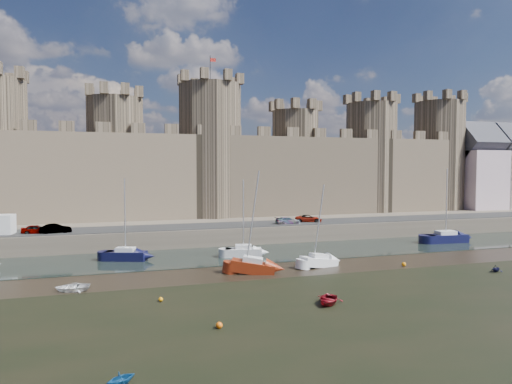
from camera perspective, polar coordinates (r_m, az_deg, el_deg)
ground at (r=35.91m, az=7.25°, el=-14.77°), size 160.00×160.00×0.00m
seaweed_patch at (r=30.86m, az=12.12°, el=-17.83°), size 70.00×34.00×0.01m
water_channel at (r=57.94m, az=-2.75°, el=-7.85°), size 160.00×12.00×0.08m
quay at (r=92.70m, az=-8.36°, el=-3.03°), size 160.00×60.00×2.50m
road at (r=67.16m, az=-4.90°, el=-4.19°), size 160.00×7.00×0.10m
castle at (r=80.25m, az=-7.53°, el=3.49°), size 108.50×11.00×29.00m
car_0 at (r=65.15m, az=-25.79°, el=-4.22°), size 3.57×1.68×1.18m
car_1 at (r=64.37m, az=-23.76°, el=-4.22°), size 4.00×1.84×1.27m
car_2 at (r=68.88m, az=3.99°, el=-3.59°), size 3.79×1.54×1.10m
car_3 at (r=71.58m, az=6.57°, el=-3.33°), size 4.56×3.14×1.16m
sailboat_1 at (r=56.37m, az=-15.99°, el=-7.51°), size 5.17×3.44×9.66m
sailboat_2 at (r=56.36m, az=-1.59°, el=-7.40°), size 4.68×2.72×9.49m
sailboat_3 at (r=72.57m, az=22.63°, el=-5.25°), size 6.32×2.83×10.81m
sailboat_4 at (r=48.08m, az=-0.39°, el=-9.21°), size 4.93×3.29×10.74m
sailboat_5 at (r=51.64m, az=7.85°, el=-8.50°), size 4.49×2.47×9.17m
dinghy_1 at (r=25.52m, az=-16.55°, el=-21.58°), size 1.79×1.67×0.76m
dinghy_4 at (r=38.15m, az=9.01°, el=-13.22°), size 3.54×3.71×0.62m
dinghy_6 at (r=44.53m, az=-22.01°, el=-11.03°), size 3.42×2.79×0.62m
dinghy_7 at (r=54.82m, az=27.80°, el=-8.48°), size 1.72×1.61×0.73m
buoy_1 at (r=39.17m, az=-11.82°, el=-13.00°), size 0.38×0.38×0.38m
buoy_3 at (r=53.97m, az=18.00°, el=-8.59°), size 0.48×0.48×0.48m
buoy_4 at (r=32.47m, az=-4.62°, el=-16.27°), size 0.47×0.47×0.47m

